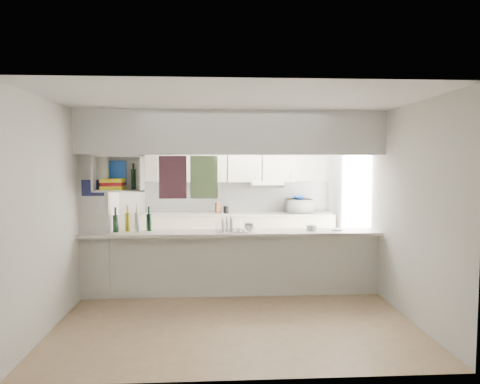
{
  "coord_description": "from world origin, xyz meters",
  "views": [
    {
      "loc": [
        -0.23,
        -6.0,
        1.9
      ],
      "look_at": [
        0.14,
        0.5,
        1.44
      ],
      "focal_mm": 32.0,
      "sensor_mm": 36.0,
      "label": 1
    }
  ],
  "objects": [
    {
      "name": "floor",
      "position": [
        0.0,
        0.0,
        0.0
      ],
      "size": [
        4.8,
        4.8,
        0.0
      ],
      "primitive_type": "plane",
      "color": "#977558",
      "rests_on": "ground"
    },
    {
      "name": "ceiling",
      "position": [
        0.0,
        0.0,
        2.6
      ],
      "size": [
        4.8,
        4.8,
        0.0
      ],
      "primitive_type": "plane",
      "color": "white",
      "rests_on": "wall_back"
    },
    {
      "name": "wall_back",
      "position": [
        0.0,
        2.4,
        1.3
      ],
      "size": [
        4.2,
        0.0,
        4.2
      ],
      "primitive_type": "plane",
      "rotation": [
        1.57,
        0.0,
        0.0
      ],
      "color": "silver",
      "rests_on": "floor"
    },
    {
      "name": "wall_left",
      "position": [
        -2.1,
        0.0,
        1.3
      ],
      "size": [
        0.0,
        4.8,
        4.8
      ],
      "primitive_type": "plane",
      "rotation": [
        1.57,
        0.0,
        1.57
      ],
      "color": "silver",
      "rests_on": "floor"
    },
    {
      "name": "wall_right",
      "position": [
        2.1,
        0.0,
        1.3
      ],
      "size": [
        0.0,
        4.8,
        4.8
      ],
      "primitive_type": "plane",
      "rotation": [
        1.57,
        0.0,
        -1.57
      ],
      "color": "silver",
      "rests_on": "floor"
    },
    {
      "name": "servery_partition",
      "position": [
        -0.17,
        0.0,
        1.66
      ],
      "size": [
        4.2,
        0.5,
        2.6
      ],
      "color": "silver",
      "rests_on": "floor"
    },
    {
      "name": "cubby_shelf",
      "position": [
        -1.57,
        -0.06,
        1.71
      ],
      "size": [
        0.65,
        0.35,
        0.5
      ],
      "color": "white",
      "rests_on": "bulkhead"
    },
    {
      "name": "kitchen_run",
      "position": [
        0.16,
        2.14,
        0.83
      ],
      "size": [
        3.6,
        0.63,
        2.24
      ],
      "color": "#EEE2C9",
      "rests_on": "floor"
    },
    {
      "name": "microwave",
      "position": [
        1.38,
        2.1,
        1.06
      ],
      "size": [
        0.5,
        0.35,
        0.27
      ],
      "primitive_type": "imported",
      "rotation": [
        0.0,
        0.0,
        3.17
      ],
      "color": "white",
      "rests_on": "bench_top"
    },
    {
      "name": "bowl",
      "position": [
        1.37,
        2.13,
        1.22
      ],
      "size": [
        0.24,
        0.24,
        0.06
      ],
      "primitive_type": "imported",
      "color": "#0E3D9F",
      "rests_on": "microwave"
    },
    {
      "name": "dish_rack",
      "position": [
        -0.04,
        0.0,
        1.01
      ],
      "size": [
        0.44,
        0.35,
        0.22
      ],
      "rotation": [
        0.0,
        0.0,
        0.12
      ],
      "color": "silver",
      "rests_on": "breakfast_bar"
    },
    {
      "name": "cup",
      "position": [
        0.24,
        -0.07,
        0.99
      ],
      "size": [
        0.18,
        0.18,
        0.11
      ],
      "primitive_type": "imported",
      "rotation": [
        0.0,
        0.0,
        -0.36
      ],
      "color": "white",
      "rests_on": "dish_rack"
    },
    {
      "name": "wine_bottles",
      "position": [
        -1.41,
        0.07,
        1.06
      ],
      "size": [
        0.53,
        0.16,
        0.39
      ],
      "color": "black",
      "rests_on": "breakfast_bar"
    },
    {
      "name": "plastic_tubs",
      "position": [
        1.17,
        0.04,
        0.95
      ],
      "size": [
        0.49,
        0.18,
        0.07
      ],
      "color": "silver",
      "rests_on": "breakfast_bar"
    },
    {
      "name": "utensil_jar",
      "position": [
        -0.04,
        2.15,
        0.99
      ],
      "size": [
        0.1,
        0.1,
        0.14
      ],
      "primitive_type": "cylinder",
      "color": "black",
      "rests_on": "bench_top"
    },
    {
      "name": "knife_block",
      "position": [
        -0.18,
        2.18,
        1.02
      ],
      "size": [
        0.13,
        0.11,
        0.21
      ],
      "primitive_type": "cube",
      "rotation": [
        0.0,
        0.0,
        0.38
      ],
      "color": "#53301C",
      "rests_on": "bench_top"
    }
  ]
}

